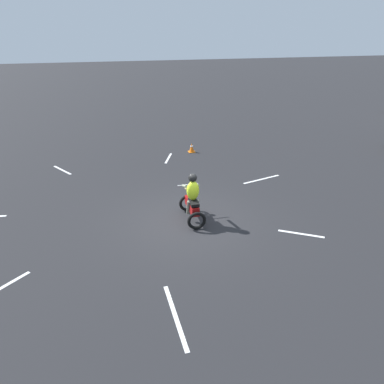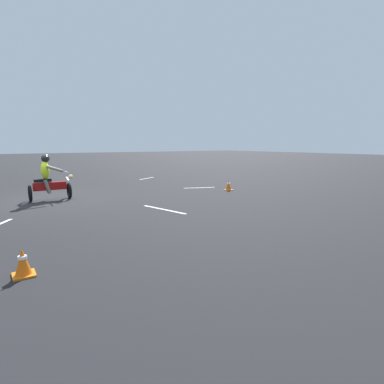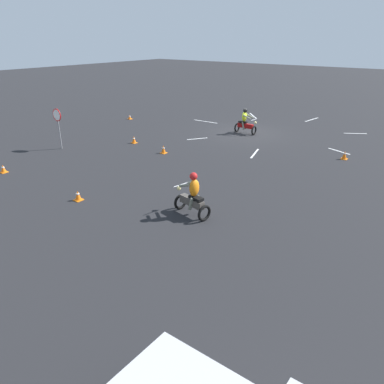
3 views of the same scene
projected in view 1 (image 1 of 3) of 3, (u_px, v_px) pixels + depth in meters
The scene contains 8 objects.
ground_plane at pixel (188, 222), 12.21m from camera, with size 120.00×120.00×0.00m, color black.
motorcycle_rider_foreground at pixel (192, 200), 12.01m from camera, with size 1.52×0.70×1.66m.
traffic_cone_near_left at pixel (192, 148), 18.80m from camera, with size 0.32×0.32×0.46m.
lane_stripe_e at pixel (175, 316), 8.25m from camera, with size 0.10×2.11×0.01m, color silver.
lane_stripe_ne at pixel (301, 234), 11.50m from camera, with size 0.10×1.38×0.01m, color silver.
lane_stripe_n at pixel (262, 179), 15.55m from camera, with size 0.10×1.85×0.01m, color silver.
lane_stripe_w at pixel (168, 158), 18.00m from camera, with size 0.10×1.47×0.01m, color silver.
lane_stripe_sw at pixel (62, 170), 16.54m from camera, with size 0.10×1.47×0.01m, color silver.
Camera 1 is at (10.43, -2.61, 5.88)m, focal length 35.00 mm.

